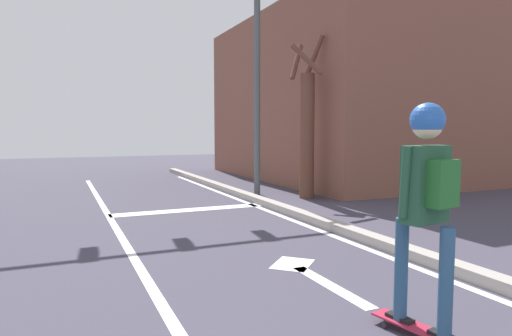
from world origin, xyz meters
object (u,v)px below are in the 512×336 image
(roadside_tree, at_px, (307,128))
(traffic_signal_mast, at_px, (200,14))
(skateboard, at_px, (421,330))
(skater, at_px, (427,185))

(roadside_tree, bearing_deg, traffic_signal_mast, 156.44)
(traffic_signal_mast, bearing_deg, skateboard, -94.27)
(traffic_signal_mast, relative_size, roadside_tree, 1.50)
(roadside_tree, bearing_deg, skateboard, -113.45)
(skateboard, bearing_deg, traffic_signal_mast, 85.73)
(skater, bearing_deg, traffic_signal_mast, 85.76)
(traffic_signal_mast, xyz_separation_m, roadside_tree, (2.38, -1.04, -2.70))
(skater, xyz_separation_m, roadside_tree, (2.96, 6.85, 0.49))
(skateboard, relative_size, traffic_signal_mast, 0.15)
(skateboard, xyz_separation_m, traffic_signal_mast, (0.59, 7.87, 4.36))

